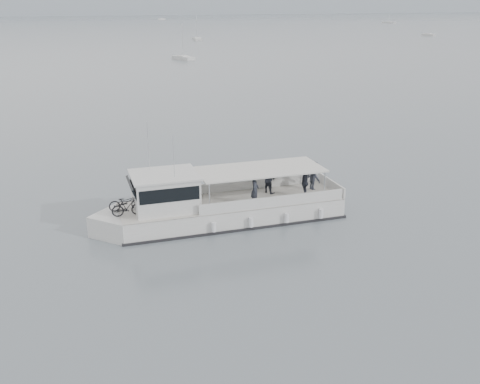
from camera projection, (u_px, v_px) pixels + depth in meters
name	position (u px, v px, depth m)	size (l,w,h in m)	color
ground	(264.00, 245.00, 26.97)	(1400.00, 1400.00, 0.00)	slate
headland	(0.00, 0.00, 504.24)	(1400.00, 90.00, 28.00)	#939EA8
tour_boat	(210.00, 206.00, 29.39)	(14.20, 4.81, 5.91)	silver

